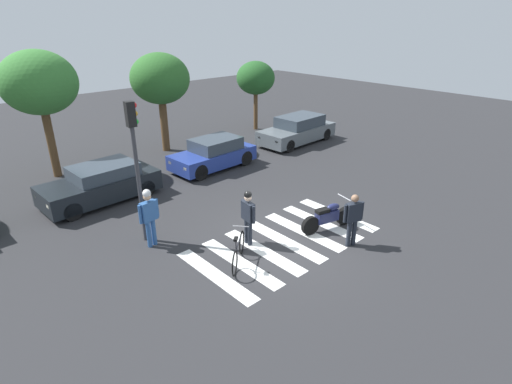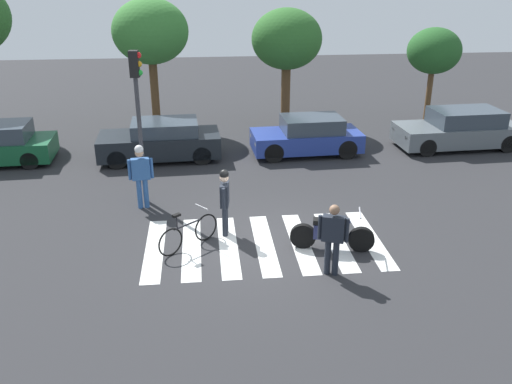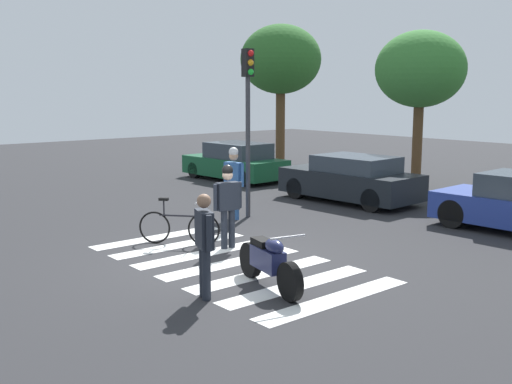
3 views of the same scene
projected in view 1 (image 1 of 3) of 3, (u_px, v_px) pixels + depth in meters
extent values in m
plane|color=#2B2B2D|center=(284.00, 241.00, 12.67)|extent=(60.00, 60.00, 0.00)
cylinder|color=black|center=(344.00, 216.00, 13.56)|extent=(0.64, 0.28, 0.63)
cylinder|color=black|center=(310.00, 226.00, 12.93)|extent=(0.64, 0.28, 0.63)
cube|color=#1E234C|center=(327.00, 216.00, 13.15)|extent=(0.84, 0.46, 0.36)
ellipsoid|color=#1E234C|center=(333.00, 207.00, 13.14)|extent=(0.52, 0.34, 0.24)
cube|color=black|center=(322.00, 211.00, 12.96)|extent=(0.48, 0.33, 0.12)
cylinder|color=#A5A5AD|center=(344.00, 197.00, 13.24)|extent=(0.18, 0.61, 0.04)
torus|color=black|center=(242.00, 242.00, 11.90)|extent=(0.57, 0.48, 0.71)
torus|color=black|center=(235.00, 263.00, 10.90)|extent=(0.57, 0.48, 0.71)
cylinder|color=black|center=(238.00, 244.00, 11.29)|extent=(0.69, 0.58, 0.04)
cylinder|color=black|center=(236.00, 245.00, 10.92)|extent=(0.05, 0.05, 0.34)
cube|color=black|center=(236.00, 239.00, 10.85)|extent=(0.22, 0.20, 0.06)
cylinder|color=#99999E|center=(241.00, 226.00, 11.56)|extent=(0.31, 0.37, 0.03)
cylinder|color=#1E232D|center=(354.00, 233.00, 12.31)|extent=(0.14, 0.14, 0.83)
cylinder|color=#1E232D|center=(349.00, 234.00, 12.25)|extent=(0.14, 0.14, 0.83)
cube|color=#1E232D|center=(354.00, 212.00, 11.99)|extent=(0.53, 0.36, 0.59)
sphere|color=#8C664C|center=(355.00, 198.00, 11.81)|extent=(0.23, 0.23, 0.23)
cylinder|color=#1E232D|center=(362.00, 210.00, 12.09)|extent=(0.09, 0.09, 0.56)
cylinder|color=#1E232D|center=(345.00, 214.00, 11.89)|extent=(0.09, 0.09, 0.56)
cylinder|color=#1E232D|center=(250.00, 233.00, 12.30)|extent=(0.14, 0.14, 0.82)
cylinder|color=#1E232D|center=(247.00, 231.00, 12.43)|extent=(0.14, 0.14, 0.82)
cube|color=#1E232D|center=(248.00, 211.00, 12.08)|extent=(0.26, 0.50, 0.58)
sphere|color=beige|center=(248.00, 198.00, 11.90)|extent=(0.22, 0.22, 0.22)
cylinder|color=#1E232D|center=(254.00, 215.00, 11.86)|extent=(0.09, 0.09, 0.55)
cylinder|color=#1E232D|center=(243.00, 208.00, 12.30)|extent=(0.09, 0.09, 0.55)
sphere|color=black|center=(248.00, 195.00, 11.86)|extent=(0.23, 0.23, 0.23)
cylinder|color=#2D5999|center=(154.00, 232.00, 12.32)|extent=(0.14, 0.14, 0.87)
cylinder|color=#2D5999|center=(149.00, 234.00, 12.19)|extent=(0.14, 0.14, 0.87)
cube|color=#2D5999|center=(149.00, 211.00, 11.96)|extent=(0.53, 0.27, 0.61)
sphere|color=tan|center=(147.00, 197.00, 11.77)|extent=(0.23, 0.23, 0.23)
cylinder|color=#2D5999|center=(157.00, 208.00, 12.17)|extent=(0.09, 0.09, 0.58)
cylinder|color=#2D5999|center=(140.00, 215.00, 11.75)|extent=(0.09, 0.09, 0.58)
sphere|color=white|center=(147.00, 193.00, 11.73)|extent=(0.25, 0.25, 0.25)
cube|color=silver|center=(215.00, 275.00, 11.00)|extent=(0.45, 3.18, 0.01)
cube|color=silver|center=(240.00, 263.00, 11.56)|extent=(0.45, 3.18, 0.01)
cube|color=silver|center=(263.00, 251.00, 12.12)|extent=(0.45, 3.18, 0.01)
cube|color=silver|center=(284.00, 241.00, 12.67)|extent=(0.45, 3.18, 0.01)
cube|color=silver|center=(303.00, 231.00, 13.23)|extent=(0.45, 3.18, 0.01)
cube|color=silver|center=(321.00, 222.00, 13.79)|extent=(0.45, 3.18, 0.01)
cube|color=silver|center=(337.00, 214.00, 14.34)|extent=(0.45, 3.18, 0.01)
cylinder|color=black|center=(72.00, 211.00, 13.84)|extent=(0.66, 0.25, 0.65)
cylinder|color=black|center=(54.00, 198.00, 14.88)|extent=(0.66, 0.25, 0.65)
cylinder|color=black|center=(146.00, 188.00, 15.69)|extent=(0.66, 0.25, 0.65)
cylinder|color=black|center=(126.00, 177.00, 16.73)|extent=(0.66, 0.25, 0.65)
cube|color=black|center=(100.00, 187.00, 15.19)|extent=(4.29, 2.01, 0.74)
cube|color=#333D47|center=(103.00, 171.00, 15.09)|extent=(2.34, 1.71, 0.47)
cube|color=#F2EDCC|center=(48.00, 206.00, 13.43)|extent=(0.09, 0.20, 0.12)
cube|color=#F2EDCC|center=(36.00, 196.00, 14.19)|extent=(0.09, 0.20, 0.12)
cylinder|color=black|center=(200.00, 172.00, 17.20)|extent=(0.71, 0.25, 0.70)
cylinder|color=black|center=(179.00, 164.00, 18.17)|extent=(0.71, 0.25, 0.70)
cylinder|color=black|center=(245.00, 158.00, 18.92)|extent=(0.71, 0.25, 0.70)
cylinder|color=black|center=(224.00, 151.00, 19.89)|extent=(0.71, 0.25, 0.70)
cube|color=navy|center=(213.00, 157.00, 18.48)|extent=(3.99, 1.89, 0.65)
cube|color=#333D47|center=(216.00, 144.00, 18.36)|extent=(2.18, 1.61, 0.54)
cube|color=#F2EDCC|center=(186.00, 169.00, 16.84)|extent=(0.09, 0.20, 0.12)
cube|color=#F2EDCC|center=(170.00, 162.00, 17.55)|extent=(0.09, 0.20, 0.12)
cylinder|color=black|center=(289.00, 146.00, 20.73)|extent=(0.66, 0.25, 0.65)
cylinder|color=black|center=(266.00, 140.00, 21.79)|extent=(0.66, 0.25, 0.65)
cylinder|color=black|center=(326.00, 134.00, 22.77)|extent=(0.66, 0.25, 0.65)
cylinder|color=black|center=(303.00, 129.00, 23.83)|extent=(0.66, 0.25, 0.65)
cube|color=slate|center=(297.00, 133.00, 22.19)|extent=(4.70, 2.06, 0.70)
cube|color=#333D47|center=(300.00, 121.00, 22.09)|extent=(2.57, 1.74, 0.58)
cube|color=#F2EDCC|center=(277.00, 142.00, 20.30)|extent=(0.09, 0.20, 0.12)
cube|color=#F2EDCC|center=(260.00, 137.00, 21.07)|extent=(0.09, 0.20, 0.12)
cylinder|color=#38383D|center=(139.00, 186.00, 12.02)|extent=(0.12, 0.12, 3.63)
cube|color=black|center=(130.00, 114.00, 11.15)|extent=(0.26, 0.26, 0.70)
sphere|color=red|center=(134.00, 105.00, 11.13)|extent=(0.16, 0.16, 0.16)
sphere|color=orange|center=(135.00, 114.00, 11.23)|extent=(0.16, 0.16, 0.16)
sphere|color=green|center=(136.00, 122.00, 11.32)|extent=(0.16, 0.16, 0.16)
cylinder|color=brown|center=(52.00, 144.00, 17.20)|extent=(0.34, 0.34, 2.87)
ellipsoid|color=#387A33|center=(39.00, 83.00, 16.17)|extent=(3.00, 3.00, 2.55)
cylinder|color=brown|center=(164.00, 126.00, 20.63)|extent=(0.38, 0.38, 2.56)
ellipsoid|color=#2D6628|center=(160.00, 79.00, 19.68)|extent=(2.87, 2.87, 2.44)
cylinder|color=brown|center=(256.00, 111.00, 24.60)|extent=(0.24, 0.24, 2.23)
ellipsoid|color=#235623|center=(256.00, 78.00, 23.81)|extent=(2.26, 2.26, 1.92)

